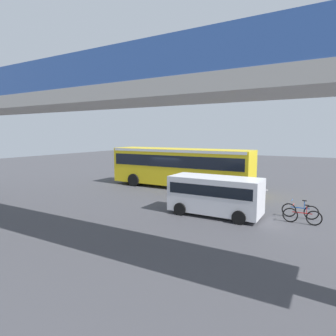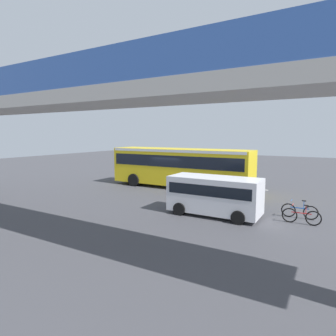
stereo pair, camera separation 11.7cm
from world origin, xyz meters
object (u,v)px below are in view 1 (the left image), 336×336
(bicycle_blue, at_px, (300,211))
(traffic_sign, at_px, (154,158))
(parked_van, at_px, (215,193))
(pedestrian, at_px, (134,168))
(city_bus, at_px, (180,165))
(bicycle_red, at_px, (302,216))

(bicycle_blue, height_order, traffic_sign, traffic_sign)
(parked_van, xyz_separation_m, bicycle_blue, (-4.02, -1.61, -0.81))
(pedestrian, bearing_deg, city_bus, 155.93)
(city_bus, distance_m, bicycle_red, 10.95)
(pedestrian, distance_m, traffic_sign, 2.39)
(bicycle_blue, bearing_deg, city_bus, -25.53)
(bicycle_blue, distance_m, bicycle_red, 0.99)
(bicycle_red, bearing_deg, pedestrian, -27.45)
(parked_van, relative_size, traffic_sign, 1.71)
(traffic_sign, bearing_deg, parked_van, 134.85)
(city_bus, relative_size, parked_van, 2.40)
(city_bus, bearing_deg, parked_van, 130.93)
(bicycle_blue, xyz_separation_m, pedestrian, (16.12, -7.49, 0.51))
(city_bus, relative_size, traffic_sign, 4.12)
(city_bus, height_order, bicycle_blue, city_bus)
(bicycle_blue, xyz_separation_m, bicycle_red, (-0.18, 0.98, 0.00))
(parked_van, bearing_deg, pedestrian, -36.92)
(city_bus, bearing_deg, bicycle_red, 150.20)
(city_bus, xyz_separation_m, pedestrian, (6.88, -3.07, -1.00))
(traffic_sign, bearing_deg, bicycle_blue, 148.22)
(bicycle_blue, height_order, bicycle_red, same)
(parked_van, xyz_separation_m, bicycle_red, (-4.19, -0.63, -0.81))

